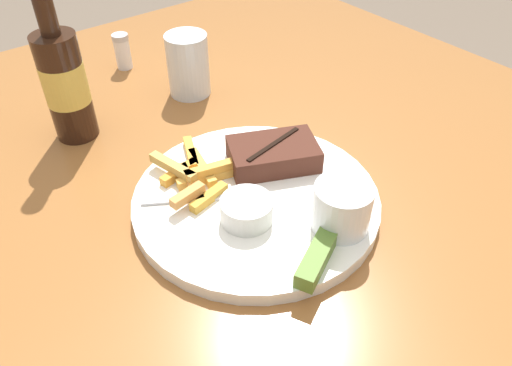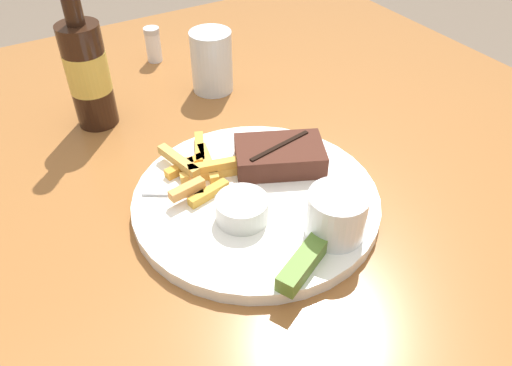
% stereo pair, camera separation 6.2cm
% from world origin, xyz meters
% --- Properties ---
extents(dining_table, '(1.22, 1.33, 0.76)m').
position_xyz_m(dining_table, '(0.00, 0.00, 0.69)').
color(dining_table, '#935B2D').
rests_on(dining_table, ground_plane).
extents(dinner_plate, '(0.31, 0.31, 0.02)m').
position_xyz_m(dinner_plate, '(0.00, 0.00, 0.77)').
color(dinner_plate, white).
rests_on(dinner_plate, dining_table).
extents(steak_portion, '(0.14, 0.12, 0.03)m').
position_xyz_m(steak_portion, '(0.06, 0.04, 0.80)').
color(steak_portion, '#472319').
rests_on(steak_portion, dinner_plate).
extents(fries_pile, '(0.12, 0.14, 0.02)m').
position_xyz_m(fries_pile, '(-0.04, 0.07, 0.79)').
color(fries_pile, gold).
rests_on(fries_pile, dinner_plate).
extents(coleslaw_cup, '(0.07, 0.07, 0.06)m').
position_xyz_m(coleslaw_cup, '(0.04, -0.10, 0.81)').
color(coleslaw_cup, white).
rests_on(coleslaw_cup, dinner_plate).
extents(dipping_sauce_cup, '(0.06, 0.06, 0.03)m').
position_xyz_m(dipping_sauce_cup, '(-0.04, -0.03, 0.80)').
color(dipping_sauce_cup, silver).
rests_on(dipping_sauce_cup, dinner_plate).
extents(pickle_spear, '(0.08, 0.06, 0.02)m').
position_xyz_m(pickle_spear, '(-0.02, -0.13, 0.79)').
color(pickle_spear, '#567A2D').
rests_on(pickle_spear, dinner_plate).
extents(fork_utensil, '(0.12, 0.08, 0.00)m').
position_xyz_m(fork_utensil, '(-0.07, 0.04, 0.78)').
color(fork_utensil, '#B7B7BC').
rests_on(fork_utensil, dinner_plate).
extents(beer_bottle, '(0.06, 0.06, 0.26)m').
position_xyz_m(beer_bottle, '(-0.11, 0.30, 0.85)').
color(beer_bottle, black).
rests_on(beer_bottle, dining_table).
extents(drinking_glass, '(0.07, 0.07, 0.10)m').
position_xyz_m(drinking_glass, '(0.09, 0.30, 0.81)').
color(drinking_glass, silver).
rests_on(drinking_glass, dining_table).
extents(salt_shaker, '(0.03, 0.03, 0.07)m').
position_xyz_m(salt_shaker, '(0.04, 0.45, 0.79)').
color(salt_shaker, white).
rests_on(salt_shaker, dining_table).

